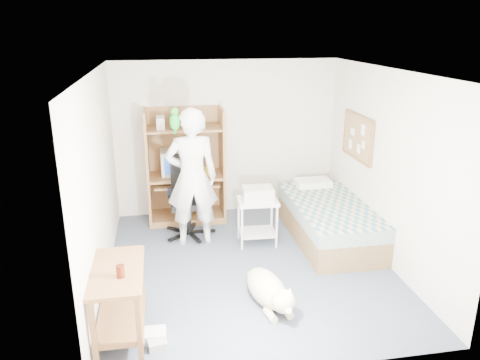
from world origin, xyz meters
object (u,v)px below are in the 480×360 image
Objects in this scene: bed at (329,220)px; office_chair at (188,207)px; person at (192,178)px; dog at (269,290)px; computer_hutch at (186,170)px; printer_cart at (257,214)px; side_desk at (119,293)px.

bed is 1.70× the size of office_chair.
person is 1.76× the size of dog.
computer_hutch is 2.35m from bed.
office_chair is at bearing -91.08° from computer_hutch.
printer_cart is (0.90, -0.18, -0.54)m from person.
bed is 2.09m from person.
computer_hutch reaches higher than office_chair.
office_chair is (-0.01, -0.59, -0.40)m from computer_hutch.
computer_hutch is 0.92m from person.
computer_hutch is 0.91× the size of person.
office_chair is at bearing 70.34° from side_desk.
person reaches higher than side_desk.
computer_hutch is 0.89× the size of bed.
bed is 3.39m from side_desk.
computer_hutch is 1.80× the size of side_desk.
person is 1.06m from printer_cart.
person is 2.95× the size of printer_cart.
printer_cart is at bearing -28.35° from office_chair.
printer_cart is (1.79, 1.85, -0.05)m from side_desk.
dog is at bearing -94.49° from printer_cart.
dog is (-1.26, -1.53, -0.10)m from bed.
printer_cart is (0.95, -0.50, 0.02)m from office_chair.
computer_hutch reaches higher than dog.
computer_hutch is 1.48m from printer_cart.
computer_hutch is 1.61× the size of dog.
person is at bearing -81.52° from office_chair.
bed is at bearing 0.70° from printer_cart.
dog is (0.70, -1.75, -0.80)m from person.
side_desk reaches higher than bed.
person is (-1.96, 0.22, 0.70)m from bed.
side_desk is at bearing 65.68° from person.
bed is 1.99m from dog.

